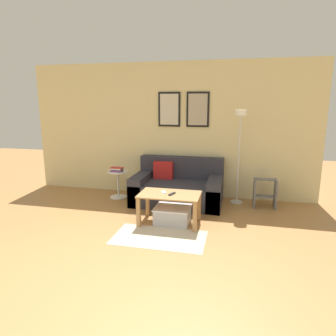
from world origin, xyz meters
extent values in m
plane|color=#A87542|center=(0.00, 0.00, 0.00)|extent=(16.00, 16.00, 0.00)
cube|color=beige|center=(0.00, 3.47, 1.27)|extent=(5.60, 0.06, 2.55)
cube|color=black|center=(0.02, 3.43, 1.67)|extent=(0.42, 0.02, 0.65)
cube|color=beige|center=(0.02, 3.42, 1.67)|extent=(0.35, 0.01, 0.58)
cube|color=black|center=(0.57, 3.43, 1.67)|extent=(0.42, 0.02, 0.65)
cube|color=#ADA38E|center=(0.57, 3.42, 1.67)|extent=(0.35, 0.01, 0.58)
cube|color=#C1B299|center=(0.34, 1.43, 0.00)|extent=(1.26, 0.70, 0.01)
cube|color=#2D2D38|center=(0.30, 2.92, 0.20)|extent=(1.59, 0.97, 0.39)
cube|color=#2D2D38|center=(0.30, 3.30, 0.59)|extent=(1.59, 0.20, 0.40)
cube|color=#2D2D38|center=(-0.38, 2.92, 0.26)|extent=(0.24, 0.97, 0.51)
cube|color=#2D2D38|center=(0.97, 2.92, 0.26)|extent=(0.24, 0.97, 0.51)
cube|color=red|center=(-0.02, 3.13, 0.55)|extent=(0.36, 0.14, 0.32)
cube|color=#AD7F4C|center=(0.36, 1.96, 0.45)|extent=(0.91, 0.54, 0.02)
cube|color=#AD7F4C|center=(-0.05, 1.72, 0.22)|extent=(0.06, 0.06, 0.44)
cube|color=#AD7F4C|center=(0.78, 1.72, 0.22)|extent=(0.06, 0.06, 0.44)
cube|color=#AD7F4C|center=(-0.05, 2.19, 0.22)|extent=(0.06, 0.06, 0.44)
cube|color=#AD7F4C|center=(0.78, 2.19, 0.22)|extent=(0.06, 0.06, 0.44)
cube|color=#B2B2B7|center=(0.41, 1.98, 0.12)|extent=(0.51, 0.43, 0.23)
cube|color=silver|center=(0.41, 1.98, 0.24)|extent=(0.54, 0.45, 0.02)
cylinder|color=silver|center=(1.35, 3.18, 0.01)|extent=(0.22, 0.22, 0.02)
cylinder|color=silver|center=(1.35, 3.18, 0.84)|extent=(0.03, 0.03, 1.65)
cylinder|color=silver|center=(1.35, 3.06, 1.67)|extent=(0.02, 0.25, 0.02)
cylinder|color=white|center=(1.35, 2.93, 1.64)|extent=(0.19, 0.19, 0.09)
cylinder|color=white|center=(-0.89, 2.99, 0.01)|extent=(0.32, 0.32, 0.01)
cylinder|color=white|center=(-0.89, 2.99, 0.26)|extent=(0.04, 0.04, 0.48)
cylinder|color=white|center=(-0.89, 2.99, 0.51)|extent=(0.38, 0.38, 0.02)
cube|color=#8C4C93|center=(-0.90, 2.97, 0.53)|extent=(0.19, 0.18, 0.02)
cube|color=#4C4C51|center=(-0.90, 2.98, 0.55)|extent=(0.23, 0.14, 0.02)
cube|color=silver|center=(-0.91, 2.97, 0.57)|extent=(0.22, 0.17, 0.02)
cube|color=#B73333|center=(-0.90, 2.98, 0.59)|extent=(0.24, 0.15, 0.01)
cube|color=#232328|center=(0.41, 1.93, 0.47)|extent=(0.09, 0.15, 0.02)
cube|color=silver|center=(0.26, 2.01, 0.47)|extent=(0.12, 0.15, 0.01)
cube|color=slate|center=(1.65, 3.04, 0.25)|extent=(0.03, 0.32, 0.50)
cube|color=slate|center=(2.00, 3.04, 0.25)|extent=(0.03, 0.32, 0.50)
cube|color=slate|center=(1.82, 2.99, 0.21)|extent=(0.32, 0.14, 0.02)
cube|color=slate|center=(1.82, 3.10, 0.49)|extent=(0.32, 0.14, 0.02)
camera|label=1|loc=(1.31, -2.22, 1.79)|focal=32.00mm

